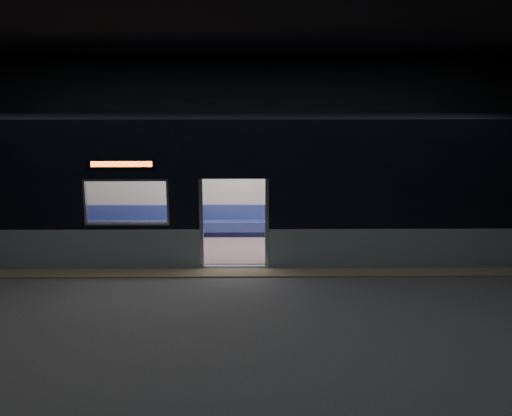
{
  "coord_description": "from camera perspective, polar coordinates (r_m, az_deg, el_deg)",
  "views": [
    {
      "loc": [
        0.38,
        -10.8,
        4.03
      ],
      "look_at": [
        0.51,
        2.3,
        1.1
      ],
      "focal_mm": 38.0,
      "sensor_mm": 36.0,
      "label": 1
    }
  ],
  "objects": [
    {
      "name": "passenger",
      "position": [
        15.36,
        16.18,
        -0.02
      ],
      "size": [
        0.44,
        0.72,
        1.39
      ],
      "rotation": [
        0.0,
        0.0,
        -0.17
      ],
      "color": "black",
      "rests_on": "metro_car"
    },
    {
      "name": "transit_map",
      "position": [
        15.13,
        9.84,
        2.6
      ],
      "size": [
        0.93,
        0.03,
        0.6
      ],
      "primitive_type": "cube",
      "color": "white",
      "rests_on": "metro_car"
    },
    {
      "name": "station_floor",
      "position": [
        11.54,
        -2.42,
        -7.88
      ],
      "size": [
        24.0,
        14.0,
        0.01
      ],
      "primitive_type": "cube",
      "color": "#47494C",
      "rests_on": "ground"
    },
    {
      "name": "station_envelope",
      "position": [
        10.82,
        -2.61,
        10.65
      ],
      "size": [
        24.0,
        14.0,
        5.0
      ],
      "color": "black",
      "rests_on": "station_floor"
    },
    {
      "name": "handbag",
      "position": [
        15.17,
        16.4,
        -0.69
      ],
      "size": [
        0.26,
        0.23,
        0.13
      ],
      "primitive_type": "cube",
      "rotation": [
        0.0,
        0.0,
        0.0
      ],
      "color": "black",
      "rests_on": "passenger"
    },
    {
      "name": "metro_car",
      "position": [
        13.53,
        -2.16,
        3.3
      ],
      "size": [
        18.0,
        3.04,
        3.35
      ],
      "color": "#8899A2",
      "rests_on": "station_floor"
    },
    {
      "name": "tactile_strip",
      "position": [
        12.05,
        -2.34,
        -6.87
      ],
      "size": [
        22.8,
        0.5,
        0.03
      ],
      "primitive_type": "cube",
      "color": "#8C7F59",
      "rests_on": "station_floor"
    }
  ]
}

